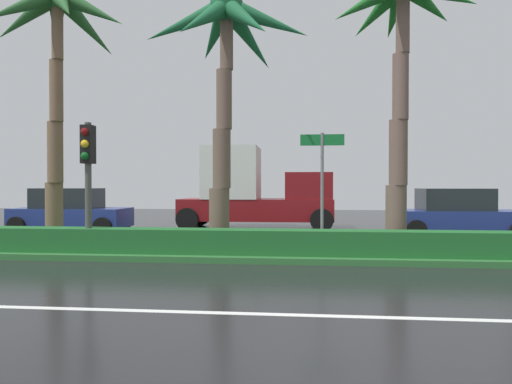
# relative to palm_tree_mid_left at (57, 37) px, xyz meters

# --- Properties ---
(ground_plane) EXTENTS (90.00, 42.00, 0.10)m
(ground_plane) POSITION_rel_palm_tree_mid_left_xyz_m (7.25, 0.94, -6.13)
(ground_plane) COLOR black
(near_lane_divider_stripe) EXTENTS (81.00, 0.14, 0.01)m
(near_lane_divider_stripe) POSITION_rel_palm_tree_mid_left_xyz_m (7.25, -6.06, -6.08)
(near_lane_divider_stripe) COLOR white
(near_lane_divider_stripe) RESTS_ON ground_plane
(median_strip) EXTENTS (85.50, 4.00, 0.15)m
(median_strip) POSITION_rel_palm_tree_mid_left_xyz_m (7.25, -0.06, -6.01)
(median_strip) COLOR #2D6B33
(median_strip) RESTS_ON ground_plane
(median_hedge) EXTENTS (76.50, 0.70, 0.60)m
(median_hedge) POSITION_rel_palm_tree_mid_left_xyz_m (7.25, -1.46, -5.63)
(median_hedge) COLOR #1E6028
(median_hedge) RESTS_ON median_strip
(palm_tree_mid_left) EXTENTS (4.35, 3.87, 7.59)m
(palm_tree_mid_left) POSITION_rel_palm_tree_mid_left_xyz_m (0.00, 0.00, 0.00)
(palm_tree_mid_left) COLOR brown
(palm_tree_mid_left) RESTS_ON median_strip
(palm_tree_centre_left) EXTENTS (4.56, 4.19, 6.94)m
(palm_tree_centre_left) POSITION_rel_palm_tree_mid_left_xyz_m (4.96, -0.33, -0.60)
(palm_tree_centre_left) COLOR brown
(palm_tree_centre_left) RESTS_ON median_strip
(palm_tree_centre) EXTENTS (3.72, 3.61, 7.27)m
(palm_tree_centre) POSITION_rel_palm_tree_mid_left_xyz_m (9.54, -0.52, -0.17)
(palm_tree_centre) COLOR brown
(palm_tree_centre) RESTS_ON median_strip
(traffic_signal_median_left) EXTENTS (0.28, 0.43, 3.25)m
(traffic_signal_median_left) POSITION_rel_palm_tree_mid_left_xyz_m (1.64, -1.53, -3.69)
(traffic_signal_median_left) COLOR #4C4C47
(traffic_signal_median_left) RESTS_ON median_strip
(street_name_sign) EXTENTS (1.10, 0.08, 3.00)m
(street_name_sign) POSITION_rel_palm_tree_mid_left_xyz_m (7.49, -0.91, -4.00)
(street_name_sign) COLOR slate
(street_name_sign) RESTS_ON median_strip
(car_in_traffic_leading) EXTENTS (4.30, 2.02, 1.72)m
(car_in_traffic_leading) POSITION_rel_palm_tree_mid_left_xyz_m (-1.85, 4.18, -5.26)
(car_in_traffic_leading) COLOR navy
(car_in_traffic_leading) RESTS_ON ground_plane
(box_truck_lead) EXTENTS (6.40, 2.64, 3.46)m
(box_truck_lead) POSITION_rel_palm_tree_mid_left_xyz_m (5.00, 6.74, -4.53)
(box_truck_lead) COLOR maroon
(box_truck_lead) RESTS_ON ground_plane
(car_in_traffic_second) EXTENTS (4.30, 2.02, 1.72)m
(car_in_traffic_second) POSITION_rel_palm_tree_mid_left_xyz_m (12.40, 4.01, -5.26)
(car_in_traffic_second) COLOR navy
(car_in_traffic_second) RESTS_ON ground_plane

